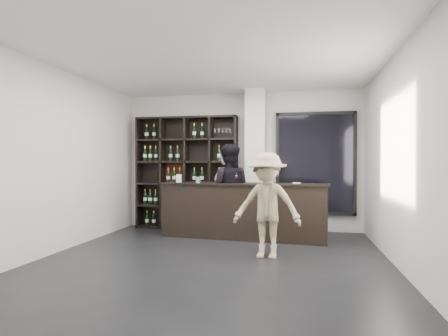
% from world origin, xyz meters
% --- Properties ---
extents(floor, '(5.00, 5.50, 0.01)m').
position_xyz_m(floor, '(0.00, 0.00, -0.01)').
color(floor, black).
rests_on(floor, ground).
extents(wine_shelf, '(2.20, 0.35, 2.40)m').
position_xyz_m(wine_shelf, '(-1.15, 2.57, 1.20)').
color(wine_shelf, black).
rests_on(wine_shelf, floor).
extents(structural_column, '(0.40, 0.40, 2.90)m').
position_xyz_m(structural_column, '(0.35, 2.47, 1.45)').
color(structural_column, silver).
rests_on(structural_column, floor).
extents(glass_panel, '(1.60, 0.08, 2.10)m').
position_xyz_m(glass_panel, '(1.55, 2.69, 1.40)').
color(glass_panel, black).
rests_on(glass_panel, floor).
extents(tasting_counter, '(3.14, 0.65, 1.03)m').
position_xyz_m(tasting_counter, '(0.19, 1.75, 0.52)').
color(tasting_counter, black).
rests_on(tasting_counter, floor).
extents(taster_pink, '(0.68, 0.53, 1.66)m').
position_xyz_m(taster_pink, '(-0.15, 2.06, 0.83)').
color(taster_pink, '#D0A4A8').
rests_on(taster_pink, floor).
extents(taster_black, '(0.89, 0.71, 1.77)m').
position_xyz_m(taster_black, '(-0.10, 1.85, 0.89)').
color(taster_black, black).
rests_on(taster_black, floor).
extents(customer, '(1.07, 0.70, 1.56)m').
position_xyz_m(customer, '(0.75, 0.40, 0.78)').
color(customer, tan).
rests_on(customer, floor).
extents(wine_glass, '(0.11, 0.11, 0.20)m').
position_xyz_m(wine_glass, '(0.08, 1.67, 1.13)').
color(wine_glass, white).
rests_on(wine_glass, tasting_counter).
extents(spit_cup, '(0.10, 0.10, 0.11)m').
position_xyz_m(spit_cup, '(-0.64, 1.61, 1.09)').
color(spit_cup, '#AABFC8').
rests_on(spit_cup, tasting_counter).
extents(napkin_stack, '(0.15, 0.15, 0.02)m').
position_xyz_m(napkin_stack, '(1.18, 1.77, 1.04)').
color(napkin_stack, white).
rests_on(napkin_stack, tasting_counter).
extents(card_stand, '(0.11, 0.07, 0.15)m').
position_xyz_m(card_stand, '(-1.07, 1.80, 1.11)').
color(card_stand, white).
rests_on(card_stand, tasting_counter).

